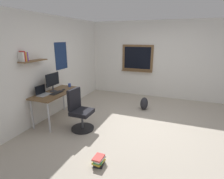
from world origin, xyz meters
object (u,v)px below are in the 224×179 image
at_px(keyboard, 57,93).
at_px(computer_mouse, 64,90).
at_px(office_chair, 80,112).
at_px(laptop, 43,93).
at_px(monitor_primary, 53,81).
at_px(backpack, 144,103).
at_px(book_stack_on_floor, 99,160).
at_px(coffee_mug, 69,85).
at_px(desk, 56,95).

bearing_deg(keyboard, computer_mouse, 0.00).
xyz_separation_m(office_chair, laptop, (-0.09, 0.93, 0.39)).
relative_size(monitor_primary, computer_mouse, 4.46).
height_order(backpack, book_stack_on_floor, backpack).
distance_m(laptop, coffee_mug, 0.87).
distance_m(monitor_primary, backpack, 2.63).
bearing_deg(book_stack_on_floor, keyboard, 55.89).
relative_size(office_chair, book_stack_on_floor, 3.97).
bearing_deg(monitor_primary, keyboard, -120.13).
bearing_deg(keyboard, backpack, -49.86).
height_order(monitor_primary, coffee_mug, monitor_primary).
height_order(monitor_primary, backpack, monitor_primary).
distance_m(computer_mouse, backpack, 2.32).
bearing_deg(book_stack_on_floor, coffee_mug, 44.26).
height_order(laptop, computer_mouse, laptop).
xyz_separation_m(computer_mouse, backpack, (1.28, -1.85, -0.58)).
xyz_separation_m(desk, book_stack_on_floor, (-1.18, -1.71, -0.58)).
distance_m(computer_mouse, book_stack_on_floor, 2.26).
distance_m(office_chair, coffee_mug, 1.14).
bearing_deg(keyboard, desk, 48.53).
distance_m(computer_mouse, coffee_mug, 0.35).
height_order(laptop, coffee_mug, laptop).
xyz_separation_m(keyboard, backpack, (1.56, -1.85, -0.57)).
xyz_separation_m(laptop, coffee_mug, (0.85, -0.17, -0.01)).
xyz_separation_m(monitor_primary, computer_mouse, (0.18, -0.17, -0.25)).
bearing_deg(backpack, coffee_mug, 116.23).
relative_size(desk, office_chair, 1.38).
bearing_deg(computer_mouse, office_chair, -120.70).
relative_size(coffee_mug, backpack, 0.25).
bearing_deg(desk, book_stack_on_floor, -124.46).
xyz_separation_m(computer_mouse, book_stack_on_floor, (-1.39, -1.64, -0.68)).
height_order(keyboard, book_stack_on_floor, keyboard).
height_order(office_chair, keyboard, office_chair).
relative_size(office_chair, monitor_primary, 2.05).
distance_m(coffee_mug, book_stack_on_floor, 2.52).
bearing_deg(backpack, book_stack_on_floor, 175.51).
relative_size(desk, computer_mouse, 12.65).
bearing_deg(book_stack_on_floor, desk, 55.54).
bearing_deg(computer_mouse, coffee_mug, 8.28).
xyz_separation_m(desk, keyboard, (-0.07, -0.07, 0.09)).
bearing_deg(laptop, book_stack_on_floor, -115.36).
relative_size(office_chair, keyboard, 2.57).
relative_size(desk, book_stack_on_floor, 5.50).
bearing_deg(monitor_primary, laptop, 171.66).
xyz_separation_m(keyboard, book_stack_on_floor, (-1.11, -1.64, -0.68)).
relative_size(desk, laptop, 4.24).
distance_m(office_chair, computer_mouse, 0.90).
relative_size(office_chair, laptop, 3.06).
bearing_deg(backpack, computer_mouse, 124.67).
relative_size(monitor_primary, book_stack_on_floor, 1.94).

